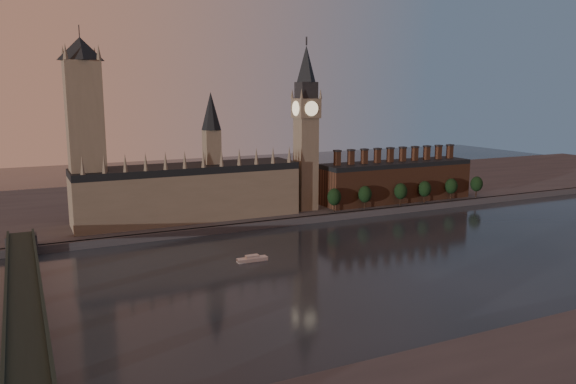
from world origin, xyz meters
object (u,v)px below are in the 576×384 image
(westminster_bridge, at_px, (25,305))
(river_boat, at_px, (252,259))
(victoria_tower, at_px, (85,128))
(big_ben, at_px, (306,126))

(westminster_bridge, bearing_deg, river_boat, 20.15)
(victoria_tower, xyz_separation_m, river_boat, (61.63, -82.23, -57.98))
(victoria_tower, relative_size, big_ben, 1.01)
(big_ben, height_order, river_boat, big_ben)
(westminster_bridge, xyz_separation_m, river_boat, (96.63, 35.46, -6.33))
(big_ben, relative_size, westminster_bridge, 0.54)
(big_ben, bearing_deg, victoria_tower, 177.80)
(victoria_tower, xyz_separation_m, big_ben, (130.00, -5.00, -2.26))
(river_boat, bearing_deg, victoria_tower, 127.83)
(big_ben, xyz_separation_m, river_boat, (-68.37, -77.23, -55.73))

